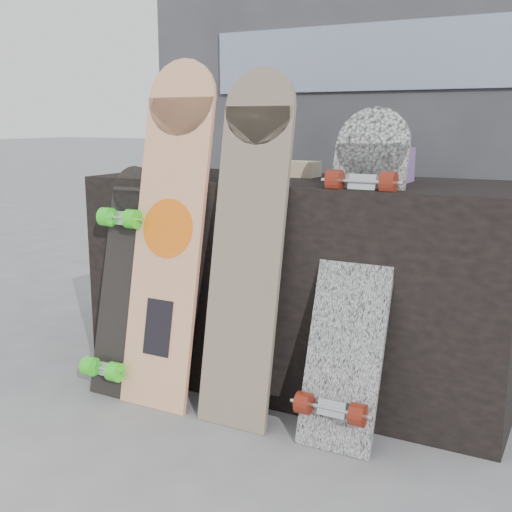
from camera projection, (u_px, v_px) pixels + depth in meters
The scene contains 10 objects.
ground at pixel (238, 432), 2.13m from camera, with size 60.00×60.00×0.00m, color slate.
vendor_table at pixel (301, 283), 2.48m from camera, with size 1.60×0.60×0.80m, color black.
booth at pixel (376, 102), 3.07m from camera, with size 2.40×0.22×2.20m.
merch_box_purple at pixel (171, 161), 2.68m from camera, with size 0.18×0.12×0.10m, color #503062.
merch_box_small at pixel (390, 165), 2.27m from camera, with size 0.14×0.14×0.12m, color #503062.
merch_box_flat at pixel (291, 169), 2.50m from camera, with size 0.22×0.10×0.06m, color #D1B78C.
longboard_geisha at pixel (170, 223), 2.30m from camera, with size 0.28×0.28×1.23m.
longboard_celtic at pixel (248, 237), 2.15m from camera, with size 0.26×0.25×1.19m.
longboard_cascadia at pixel (355, 270), 2.03m from camera, with size 0.25×0.40×1.06m.
skateboard_dark at pixel (120, 279), 2.39m from camera, with size 0.19×0.28×0.85m.
Camera 1 is at (0.98, -1.70, 1.01)m, focal length 45.00 mm.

